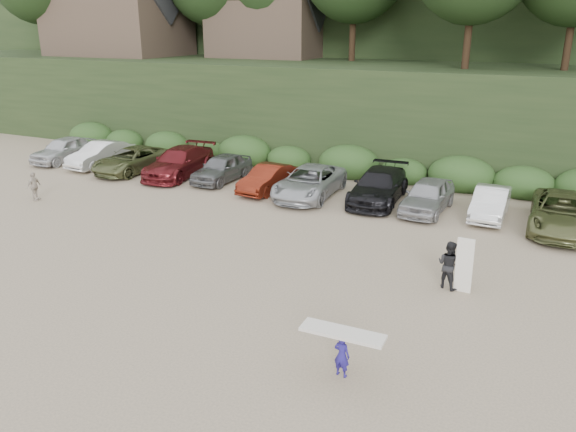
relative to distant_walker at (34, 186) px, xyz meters
The scene contains 5 objects.
ground 15.06m from the distant_walker, 12.06° to the right, with size 120.00×120.00×0.00m, color tan.
parked_cars 15.54m from the distant_walker, 26.03° to the left, with size 39.72×6.31×1.64m.
distant_walker is the anchor object (origin of this frame).
child_surfer 20.53m from the distant_walker, 21.22° to the right, with size 2.15×0.62×1.28m.
adult_surfer 20.72m from the distant_walker, ahead, with size 1.29×0.89×1.97m.
Camera 1 is at (8.41, -15.91, 8.54)m, focal length 35.00 mm.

